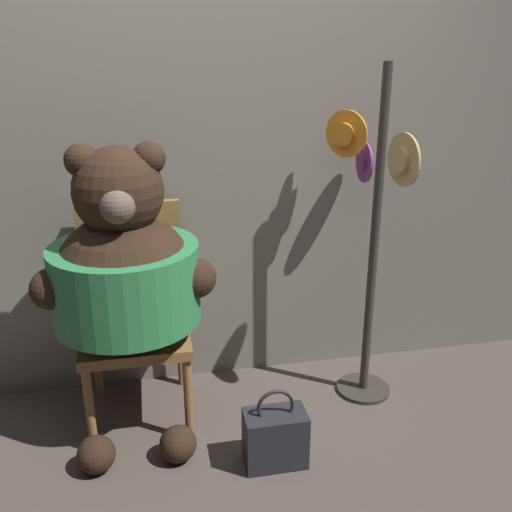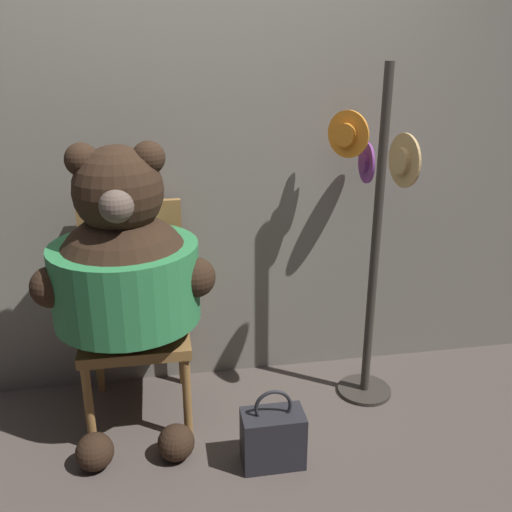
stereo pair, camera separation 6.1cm
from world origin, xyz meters
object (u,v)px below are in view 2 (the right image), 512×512
Objects in this scene: chair at (135,307)px; teddy_bear at (125,273)px; handbag_on_ground at (273,437)px; hat_display_rack at (372,234)px.

chair is 0.75× the size of teddy_bear.
chair is 0.90m from handbag_on_ground.
chair is 1.20m from hat_display_rack.
hat_display_rack is (1.15, -0.09, 0.34)m from chair.
teddy_bear is (-0.02, -0.18, 0.25)m from chair.
handbag_on_ground is at bearing -32.79° from teddy_bear.
handbag_on_ground is (0.57, -0.56, -0.41)m from chair.
teddy_bear is 0.82× the size of hat_display_rack.
chair reaches higher than handbag_on_ground.
chair is at bearing 135.42° from handbag_on_ground.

